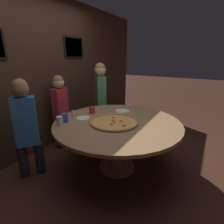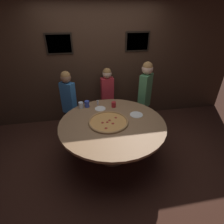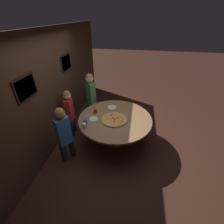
{
  "view_description": "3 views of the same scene",
  "coord_description": "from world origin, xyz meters",
  "px_view_note": "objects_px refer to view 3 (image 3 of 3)",
  "views": [
    {
      "loc": [
        -1.97,
        -1.07,
        1.6
      ],
      "look_at": [
        0.03,
        0.1,
        0.85
      ],
      "focal_mm": 28.0,
      "sensor_mm": 36.0,
      "label": 1
    },
    {
      "loc": [
        -0.43,
        -2.33,
        2.31
      ],
      "look_at": [
        -0.01,
        -0.04,
        0.96
      ],
      "focal_mm": 28.0,
      "sensor_mm": 36.0,
      "label": 2
    },
    {
      "loc": [
        -2.85,
        -0.43,
        2.8
      ],
      "look_at": [
        -0.07,
        0.06,
        0.94
      ],
      "focal_mm": 24.0,
      "sensor_mm": 36.0,
      "label": 3
    }
  ],
  "objects_px": {
    "drink_cup_far_left": "(95,111)",
    "diner_side_right": "(70,111)",
    "giant_pizza": "(114,119)",
    "white_plate_left_side": "(112,107)",
    "drink_cup_front_edge": "(85,122)",
    "dining_table": "(115,122)",
    "diner_side_left": "(91,95)",
    "drink_cup_beside_pizza": "(85,126)",
    "condiment_shaker": "(86,117)",
    "white_plate_far_back": "(94,119)",
    "diner_centre_back": "(64,132)"
  },
  "relations": [
    {
      "from": "dining_table",
      "to": "drink_cup_front_edge",
      "type": "distance_m",
      "value": 0.73
    },
    {
      "from": "white_plate_left_side",
      "to": "diner_side_left",
      "type": "distance_m",
      "value": 0.8
    },
    {
      "from": "drink_cup_front_edge",
      "to": "condiment_shaker",
      "type": "bearing_deg",
      "value": 12.27
    },
    {
      "from": "giant_pizza",
      "to": "diner_centre_back",
      "type": "relative_size",
      "value": 0.49
    },
    {
      "from": "giant_pizza",
      "to": "white_plate_left_side",
      "type": "bearing_deg",
      "value": 15.39
    },
    {
      "from": "giant_pizza",
      "to": "diner_side_right",
      "type": "height_order",
      "value": "diner_side_right"
    },
    {
      "from": "white_plate_left_side",
      "to": "diner_centre_back",
      "type": "bearing_deg",
      "value": 145.9
    },
    {
      "from": "drink_cup_beside_pizza",
      "to": "diner_side_left",
      "type": "relative_size",
      "value": 0.08
    },
    {
      "from": "giant_pizza",
      "to": "drink_cup_beside_pizza",
      "type": "height_order",
      "value": "drink_cup_beside_pizza"
    },
    {
      "from": "drink_cup_front_edge",
      "to": "white_plate_left_side",
      "type": "distance_m",
      "value": 0.94
    },
    {
      "from": "white_plate_left_side",
      "to": "diner_centre_back",
      "type": "xyz_separation_m",
      "value": [
        -1.18,
        0.8,
        0.02
      ]
    },
    {
      "from": "dining_table",
      "to": "drink_cup_front_edge",
      "type": "height_order",
      "value": "drink_cup_front_edge"
    },
    {
      "from": "drink_cup_far_left",
      "to": "white_plate_left_side",
      "type": "height_order",
      "value": "drink_cup_far_left"
    },
    {
      "from": "diner_centre_back",
      "to": "white_plate_far_back",
      "type": "bearing_deg",
      "value": 178.39
    },
    {
      "from": "diner_side_right",
      "to": "white_plate_left_side",
      "type": "bearing_deg",
      "value": 103.58
    },
    {
      "from": "condiment_shaker",
      "to": "diner_side_left",
      "type": "xyz_separation_m",
      "value": [
        1.01,
        0.19,
        0.05
      ]
    },
    {
      "from": "giant_pizza",
      "to": "white_plate_far_back",
      "type": "distance_m",
      "value": 0.48
    },
    {
      "from": "diner_side_right",
      "to": "giant_pizza",
      "type": "bearing_deg",
      "value": 76.83
    },
    {
      "from": "drink_cup_far_left",
      "to": "drink_cup_front_edge",
      "type": "height_order",
      "value": "drink_cup_front_edge"
    },
    {
      "from": "giant_pizza",
      "to": "diner_side_left",
      "type": "distance_m",
      "value": 1.23
    },
    {
      "from": "drink_cup_far_left",
      "to": "drink_cup_beside_pizza",
      "type": "distance_m",
      "value": 0.61
    },
    {
      "from": "condiment_shaker",
      "to": "diner_centre_back",
      "type": "distance_m",
      "value": 0.64
    },
    {
      "from": "white_plate_far_back",
      "to": "condiment_shaker",
      "type": "distance_m",
      "value": 0.18
    },
    {
      "from": "white_plate_far_back",
      "to": "drink_cup_front_edge",
      "type": "bearing_deg",
      "value": 152.27
    },
    {
      "from": "drink_cup_beside_pizza",
      "to": "diner_side_left",
      "type": "bearing_deg",
      "value": 10.84
    },
    {
      "from": "drink_cup_far_left",
      "to": "diner_side_right",
      "type": "xyz_separation_m",
      "value": [
        -0.01,
        0.68,
        -0.06
      ]
    },
    {
      "from": "white_plate_left_side",
      "to": "white_plate_far_back",
      "type": "distance_m",
      "value": 0.68
    },
    {
      "from": "white_plate_left_side",
      "to": "drink_cup_far_left",
      "type": "bearing_deg",
      "value": 133.19
    },
    {
      "from": "condiment_shaker",
      "to": "diner_side_left",
      "type": "distance_m",
      "value": 1.03
    },
    {
      "from": "condiment_shaker",
      "to": "diner_side_right",
      "type": "height_order",
      "value": "diner_side_right"
    },
    {
      "from": "dining_table",
      "to": "giant_pizza",
      "type": "height_order",
      "value": "giant_pizza"
    },
    {
      "from": "drink_cup_far_left",
      "to": "condiment_shaker",
      "type": "relative_size",
      "value": 1.05
    },
    {
      "from": "drink_cup_front_edge",
      "to": "condiment_shaker",
      "type": "xyz_separation_m",
      "value": [
        0.21,
        0.05,
        -0.01
      ]
    },
    {
      "from": "white_plate_left_side",
      "to": "diner_side_right",
      "type": "height_order",
      "value": "diner_side_right"
    },
    {
      "from": "drink_cup_far_left",
      "to": "drink_cup_beside_pizza",
      "type": "xyz_separation_m",
      "value": [
        -0.6,
        0.07,
        0.01
      ]
    },
    {
      "from": "dining_table",
      "to": "drink_cup_beside_pizza",
      "type": "bearing_deg",
      "value": 129.4
    },
    {
      "from": "diner_side_right",
      "to": "diner_side_left",
      "type": "distance_m",
      "value": 0.83
    },
    {
      "from": "diner_side_left",
      "to": "diner_centre_back",
      "type": "bearing_deg",
      "value": -49.24
    },
    {
      "from": "giant_pizza",
      "to": "condiment_shaker",
      "type": "bearing_deg",
      "value": 99.02
    },
    {
      "from": "diner_centre_back",
      "to": "diner_side_right",
      "type": "bearing_deg",
      "value": -126.91
    },
    {
      "from": "dining_table",
      "to": "diner_side_left",
      "type": "height_order",
      "value": "diner_side_left"
    },
    {
      "from": "white_plate_left_side",
      "to": "white_plate_far_back",
      "type": "bearing_deg",
      "value": 150.99
    },
    {
      "from": "giant_pizza",
      "to": "diner_centre_back",
      "type": "height_order",
      "value": "diner_centre_back"
    },
    {
      "from": "white_plate_left_side",
      "to": "condiment_shaker",
      "type": "bearing_deg",
      "value": 141.21
    },
    {
      "from": "giant_pizza",
      "to": "diner_side_left",
      "type": "relative_size",
      "value": 0.44
    },
    {
      "from": "white_plate_left_side",
      "to": "condiment_shaker",
      "type": "height_order",
      "value": "condiment_shaker"
    },
    {
      "from": "dining_table",
      "to": "diner_side_right",
      "type": "xyz_separation_m",
      "value": [
        0.11,
        1.19,
        0.11
      ]
    },
    {
      "from": "drink_cup_front_edge",
      "to": "diner_side_right",
      "type": "height_order",
      "value": "diner_side_right"
    },
    {
      "from": "drink_cup_beside_pizza",
      "to": "drink_cup_front_edge",
      "type": "relative_size",
      "value": 0.96
    },
    {
      "from": "white_plate_far_back",
      "to": "diner_centre_back",
      "type": "bearing_deg",
      "value": 141.3
    }
  ]
}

